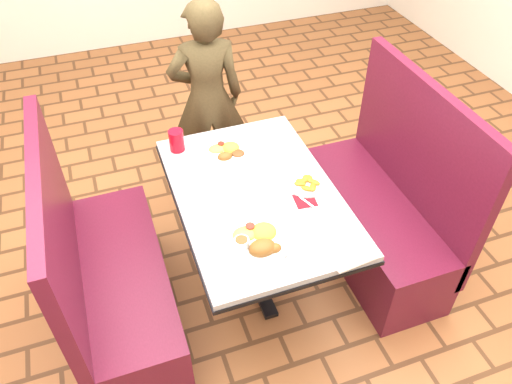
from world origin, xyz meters
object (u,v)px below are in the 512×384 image
Objects in this scene: red_tumbler at (177,140)px; plantain_plate at (306,184)px; booth_bench_right at (379,213)px; near_dinner_plate at (259,238)px; far_dinner_plate at (227,150)px; booth_bench_left at (115,284)px; dining_table at (256,205)px; diner_person at (207,98)px.

plantain_plate is at bearing -43.50° from red_tumbler.
booth_bench_right is 4.06× the size of near_dinner_plate.
booth_bench_left is at bearing -154.61° from far_dinner_plate.
booth_bench_left is 4.06× the size of near_dinner_plate.
dining_table is 0.37m from near_dinner_plate.
dining_table is 0.59m from red_tumbler.
red_tumbler is at bearing 103.36° from near_dinner_plate.
booth_bench_right is 1.06m from near_dinner_plate.
plantain_plate is (0.31, -0.40, -0.01)m from far_dinner_plate.
diner_person reaches higher than plantain_plate.
booth_bench_right is 1.29m from red_tumbler.
diner_person is at bearing 84.61° from near_dinner_plate.
near_dinner_plate is at bearing -159.70° from booth_bench_right.
booth_bench_right is 4.83× the size of far_dinner_plate.
booth_bench_left reaches higher than red_tumbler.
dining_table is 9.64× the size of red_tumbler.
diner_person is 0.71m from far_dinner_plate.
diner_person is 7.02× the size of plantain_plate.
diner_person reaches higher than booth_bench_left.
red_tumbler reaches higher than plantain_plate.
dining_table is 0.38m from far_dinner_plate.
diner_person is (-0.77, 1.05, 0.36)m from booth_bench_right.
far_dinner_plate is (0.06, 0.69, -0.01)m from near_dinner_plate.
near_dinner_plate is (0.69, -0.33, 0.45)m from booth_bench_left.
dining_table is at bearing 0.00° from booth_bench_left.
booth_bench_right reaches higher than near_dinner_plate.
near_dinner_plate is at bearing -76.64° from red_tumbler.
plantain_plate is (1.06, -0.04, 0.43)m from booth_bench_left.
dining_table is 1.01× the size of booth_bench_right.
booth_bench_left is at bearing 57.87° from diner_person.
near_dinner_plate is (-0.10, -0.33, 0.13)m from dining_table.
plantain_plate is (-0.54, -0.04, 0.43)m from booth_bench_right.
booth_bench_left and booth_bench_right have the same top height.
plantain_plate is 1.55× the size of red_tumbler.
far_dinner_plate reaches higher than plantain_plate.
red_tumbler is (-0.25, 0.13, 0.04)m from far_dinner_plate.
far_dinner_plate is at bearing 25.39° from booth_bench_left.
booth_bench_left is 0.89m from near_dinner_plate.
booth_bench_left is 4.83× the size of far_dinner_plate.
dining_table is 0.86m from booth_bench_left.
booth_bench_left is 1.60m from booth_bench_right.
booth_bench_left is at bearing 180.00° from dining_table.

